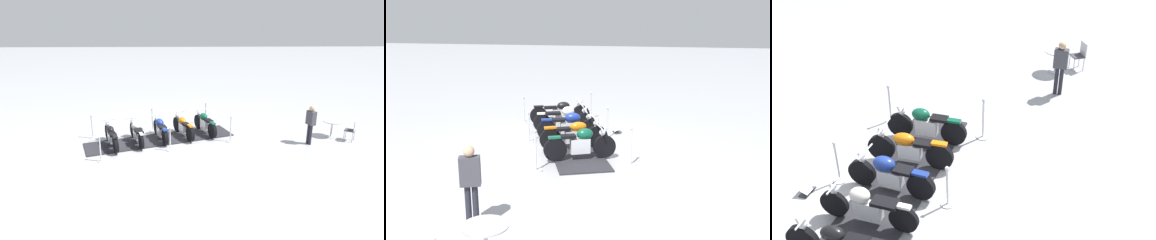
# 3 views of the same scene
# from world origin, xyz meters

# --- Properties ---
(ground_plane) EXTENTS (80.00, 80.00, 0.00)m
(ground_plane) POSITION_xyz_m (0.00, 0.00, 0.00)
(ground_plane) COLOR #B2B2B7
(display_platform) EXTENTS (3.63, 6.53, 0.04)m
(display_platform) POSITION_xyz_m (0.00, 0.00, 0.02)
(display_platform) COLOR #28282D
(display_platform) RESTS_ON ground_plane
(motorcycle_forest) EXTENTS (1.98, 1.00, 0.97)m
(motorcycle_forest) POSITION_xyz_m (-0.77, 1.97, 0.50)
(motorcycle_forest) COLOR black
(motorcycle_forest) RESTS_ON display_platform
(motorcycle_copper) EXTENTS (1.99, 1.07, 0.98)m
(motorcycle_copper) POSITION_xyz_m (-0.40, 0.98, 0.49)
(motorcycle_copper) COLOR black
(motorcycle_copper) RESTS_ON display_platform
(motorcycle_navy) EXTENTS (2.01, 0.87, 0.94)m
(motorcycle_navy) POSITION_xyz_m (-0.03, -0.01, 0.50)
(motorcycle_navy) COLOR black
(motorcycle_navy) RESTS_ON display_platform
(motorcycle_cream) EXTENTS (2.06, 1.02, 0.91)m
(motorcycle_cream) POSITION_xyz_m (0.34, -1.00, 0.51)
(motorcycle_cream) COLOR black
(motorcycle_cream) RESTS_ON display_platform
(motorcycle_black) EXTENTS (2.13, 1.05, 0.96)m
(motorcycle_black) POSITION_xyz_m (0.71, -1.99, 0.48)
(motorcycle_black) COLOR black
(motorcycle_black) RESTS_ON display_platform
(stanchion_right_mid) EXTENTS (0.31, 0.31, 1.09)m
(stanchion_right_mid) POSITION_xyz_m (-1.23, -0.46, 0.37)
(stanchion_right_mid) COLOR silver
(stanchion_right_mid) RESTS_ON ground_plane
(stanchion_right_front) EXTENTS (0.33, 0.33, 1.11)m
(stanchion_right_front) POSITION_xyz_m (-2.18, 2.10, 0.36)
(stanchion_right_front) COLOR silver
(stanchion_right_front) RESTS_ON ground_plane
(stanchion_left_front) EXTENTS (0.35, 0.35, 1.14)m
(stanchion_left_front) POSITION_xyz_m (0.27, 3.02, 0.35)
(stanchion_left_front) COLOR silver
(stanchion_left_front) RESTS_ON ground_plane
(stanchion_right_rear) EXTENTS (0.32, 0.32, 1.09)m
(stanchion_right_rear) POSITION_xyz_m (-0.27, -3.02, 0.36)
(stanchion_right_rear) COLOR silver
(stanchion_right_rear) RESTS_ON ground_plane
(stanchion_left_rear) EXTENTS (0.28, 0.28, 1.01)m
(stanchion_left_rear) POSITION_xyz_m (2.18, -2.10, 0.36)
(stanchion_left_rear) COLOR silver
(stanchion_left_rear) RESTS_ON ground_plane
(stanchion_left_mid) EXTENTS (0.31, 0.31, 1.02)m
(stanchion_left_mid) POSITION_xyz_m (1.23, 0.46, 0.34)
(stanchion_left_mid) COLOR silver
(stanchion_left_mid) RESTS_ON ground_plane
(info_placard) EXTENTS (0.38, 0.45, 0.22)m
(info_placard) POSITION_xyz_m (-1.47, -1.18, 0.07)
(info_placard) COLOR #333338
(info_placard) RESTS_ON ground_plane
(cafe_table) EXTENTS (0.79, 0.79, 0.75)m
(cafe_table) POSITION_xyz_m (-0.17, 7.58, 0.56)
(cafe_table) COLOR #B7B7BC
(cafe_table) RESTS_ON ground_plane
(bystander_person) EXTENTS (0.45, 0.34, 1.67)m
(bystander_person) POSITION_xyz_m (0.64, 6.29, 1.00)
(bystander_person) COLOR #23232D
(bystander_person) RESTS_ON ground_plane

